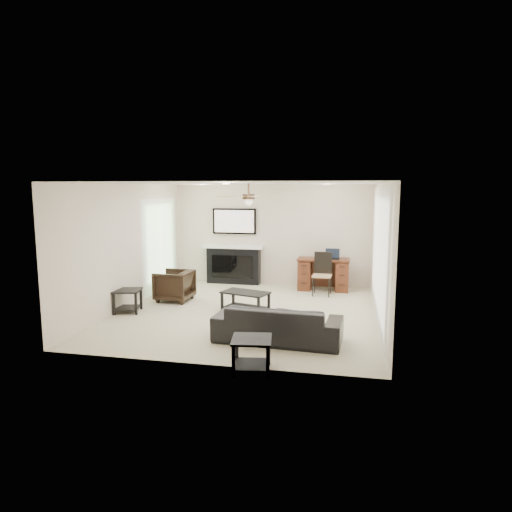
% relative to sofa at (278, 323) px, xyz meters
% --- Properties ---
extents(room_shell, '(5.50, 5.54, 2.52)m').
position_rel_sofa_xyz_m(room_shell, '(-0.66, 1.66, 1.39)').
color(room_shell, beige).
rests_on(room_shell, ground).
extents(sofa, '(2.05, 0.90, 0.59)m').
position_rel_sofa_xyz_m(sofa, '(0.00, 0.00, 0.00)').
color(sofa, black).
rests_on(sofa, ground).
extents(armchair, '(0.77, 0.75, 0.67)m').
position_rel_sofa_xyz_m(armchair, '(-2.60, 2.15, 0.04)').
color(armchair, black).
rests_on(armchair, ground).
extents(coffee_table, '(1.01, 0.74, 0.40)m').
position_rel_sofa_xyz_m(coffee_table, '(-0.90, 1.60, -0.09)').
color(coffee_table, black).
rests_on(coffee_table, ground).
extents(end_table_near, '(0.59, 0.59, 0.45)m').
position_rel_sofa_xyz_m(end_table_near, '(-0.15, -1.25, -0.07)').
color(end_table_near, black).
rests_on(end_table_near, ground).
extents(end_table_left, '(0.60, 0.60, 0.45)m').
position_rel_sofa_xyz_m(end_table_left, '(-3.15, 1.10, -0.07)').
color(end_table_left, black).
rests_on(end_table_left, ground).
extents(fireplace_unit, '(1.52, 0.34, 1.91)m').
position_rel_sofa_xyz_m(fireplace_unit, '(-1.81, 4.17, 0.66)').
color(fireplace_unit, black).
rests_on(fireplace_unit, ground).
extents(desk, '(1.22, 0.56, 0.76)m').
position_rel_sofa_xyz_m(desk, '(0.48, 3.86, 0.09)').
color(desk, '#3F1F0F').
rests_on(desk, ground).
extents(desk_chair, '(0.44, 0.46, 0.97)m').
position_rel_sofa_xyz_m(desk_chair, '(0.48, 3.31, 0.19)').
color(desk_chair, black).
rests_on(desk_chair, ground).
extents(laptop, '(0.33, 0.24, 0.23)m').
position_rel_sofa_xyz_m(laptop, '(0.68, 3.84, 0.58)').
color(laptop, black).
rests_on(laptop, desk).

